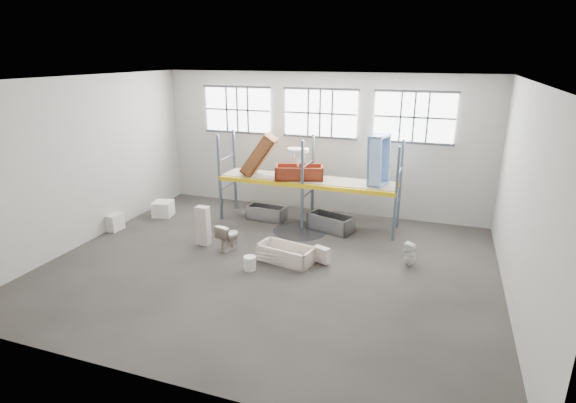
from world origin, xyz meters
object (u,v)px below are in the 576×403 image
at_px(bucket, 250,263).
at_px(carton_near, 112,222).
at_px(steel_tub_left, 267,213).
at_px(rust_tub_flat, 299,172).
at_px(steel_tub_right, 331,223).
at_px(bathtub_beige, 286,254).
at_px(blue_tub_upright, 379,161).
at_px(toilet_beige, 228,236).
at_px(cistern_tall, 203,226).
at_px(toilet_white, 410,254).

height_order(bucket, carton_near, carton_near).
relative_size(steel_tub_left, bucket, 3.47).
bearing_deg(rust_tub_flat, steel_tub_right, -13.32).
xyz_separation_m(steel_tub_right, carton_near, (-6.92, -2.33, 0.00)).
xyz_separation_m(bathtub_beige, blue_tub_upright, (2.01, 3.10, 2.16)).
distance_m(toilet_beige, rust_tub_flat, 3.36).
height_order(steel_tub_left, bucket, steel_tub_left).
relative_size(toilet_beige, rust_tub_flat, 0.50).
bearing_deg(toilet_beige, steel_tub_right, -123.94).
bearing_deg(bucket, cistern_tall, 151.19).
relative_size(cistern_tall, steel_tub_left, 0.91).
bearing_deg(steel_tub_right, cistern_tall, -144.66).
bearing_deg(carton_near, steel_tub_left, 29.83).
distance_m(blue_tub_upright, bucket, 5.28).
distance_m(cistern_tall, carton_near, 3.54).
relative_size(bucket, carton_near, 0.60).
xyz_separation_m(cistern_tall, toilet_white, (6.12, 0.57, -0.27)).
relative_size(bathtub_beige, toilet_beige, 1.97).
distance_m(toilet_white, carton_near, 9.65).
distance_m(bathtub_beige, cistern_tall, 2.82).
bearing_deg(cistern_tall, bucket, -24.88).
distance_m(steel_tub_right, carton_near, 7.30).
xyz_separation_m(toilet_beige, blue_tub_upright, (3.93, 2.85, 1.99)).
height_order(bathtub_beige, cistern_tall, cistern_tall).
distance_m(steel_tub_left, bucket, 3.93).
relative_size(toilet_white, steel_tub_right, 0.46).
bearing_deg(bathtub_beige, toilet_beige, -176.14).
bearing_deg(rust_tub_flat, blue_tub_upright, 2.47).
distance_m(toilet_white, rust_tub_flat, 4.70).
height_order(steel_tub_left, steel_tub_right, steel_tub_right).
bearing_deg(toilet_beige, rust_tub_flat, -103.99).
distance_m(steel_tub_right, bucket, 3.78).
bearing_deg(blue_tub_upright, steel_tub_left, -178.08).
height_order(toilet_beige, bucket, toilet_beige).
relative_size(toilet_beige, cistern_tall, 0.66).
bearing_deg(carton_near, toilet_white, 2.90).
height_order(toilet_white, bucket, toilet_white).
height_order(cistern_tall, steel_tub_right, cistern_tall).
relative_size(steel_tub_left, carton_near, 2.10).
bearing_deg(carton_near, bathtub_beige, -3.42).
bearing_deg(bathtub_beige, bucket, -120.76).
bearing_deg(toilet_white, toilet_beige, -67.00).
bearing_deg(steel_tub_right, bathtub_beige, -102.92).
height_order(cistern_tall, rust_tub_flat, rust_tub_flat).
bearing_deg(steel_tub_right, rust_tub_flat, 166.68).
bearing_deg(cistern_tall, toilet_white, 9.24).
bearing_deg(blue_tub_upright, bucket, -125.11).
bearing_deg(toilet_beige, blue_tub_upright, -132.06).
relative_size(cistern_tall, steel_tub_right, 0.82).
bearing_deg(toilet_white, steel_tub_left, -96.07).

